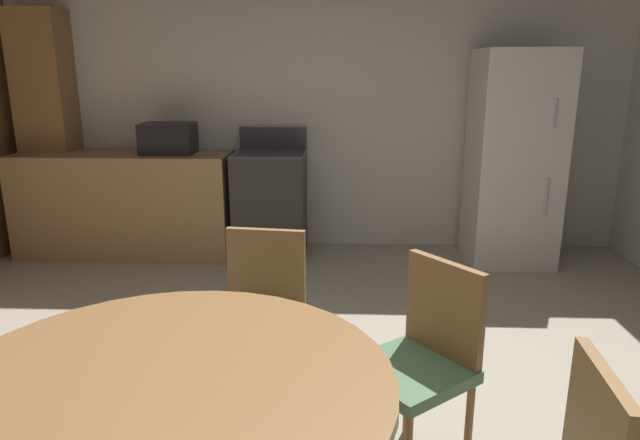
{
  "coord_description": "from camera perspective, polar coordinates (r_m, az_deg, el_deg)",
  "views": [
    {
      "loc": [
        0.24,
        -2.06,
        1.6
      ],
      "look_at": [
        0.12,
        0.8,
        0.83
      ],
      "focal_mm": 31.53,
      "sensor_mm": 36.0,
      "label": 1
    }
  ],
  "objects": [
    {
      "name": "wall_back",
      "position": [
        5.17,
        -0.35,
        12.27
      ],
      "size": [
        5.78,
        0.12,
        2.7
      ],
      "primitive_type": "cube",
      "color": "beige",
      "rests_on": "ground"
    },
    {
      "name": "kitchen_counter",
      "position": [
        5.25,
        -19.01,
        1.56
      ],
      "size": [
        1.86,
        0.6,
        0.9
      ],
      "primitive_type": "cube",
      "color": "#9E754C",
      "rests_on": "ground"
    },
    {
      "name": "pantry_column",
      "position": [
        5.61,
        -25.69,
        7.95
      ],
      "size": [
        0.44,
        0.36,
        2.1
      ],
      "primitive_type": "cube",
      "color": "olive",
      "rests_on": "ground"
    },
    {
      "name": "oven_range",
      "position": [
        4.93,
        -5.03,
        1.71
      ],
      "size": [
        0.6,
        0.6,
        1.1
      ],
      "color": "#2D2B28",
      "rests_on": "ground"
    },
    {
      "name": "refrigerator",
      "position": [
        4.97,
        19.03,
        5.9
      ],
      "size": [
        0.68,
        0.68,
        1.76
      ],
      "color": "silver",
      "rests_on": "ground"
    },
    {
      "name": "microwave",
      "position": [
        5.02,
        -15.14,
        8.01
      ],
      "size": [
        0.44,
        0.32,
        0.26
      ],
      "primitive_type": "cube",
      "color": "black",
      "rests_on": "kitchen_counter"
    },
    {
      "name": "dining_table",
      "position": [
        1.76,
        -15.36,
        -19.6
      ],
      "size": [
        1.32,
        1.32,
        0.76
      ],
      "color": "olive",
      "rests_on": "ground"
    },
    {
      "name": "chair_north",
      "position": [
        2.68,
        -5.99,
        -9.2
      ],
      "size": [
        0.44,
        0.44,
        0.87
      ],
      "rotation": [
        0.0,
        0.0,
        4.6
      ],
      "color": "olive",
      "rests_on": "ground"
    },
    {
      "name": "chair_northeast",
      "position": [
        2.33,
        10.34,
        -13.32
      ],
      "size": [
        0.56,
        0.56,
        0.87
      ],
      "rotation": [
        0.0,
        0.0,
        3.81
      ],
      "color": "olive",
      "rests_on": "ground"
    }
  ]
}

